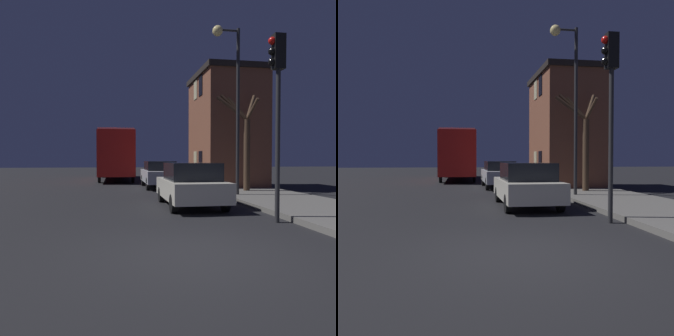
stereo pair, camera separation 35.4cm
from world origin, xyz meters
TOP-DOWN VIEW (x-y plane):
  - ground_plane at (0.00, 0.00)m, footprint 120.00×120.00m
  - brick_building at (5.02, 12.75)m, footprint 3.56×5.12m
  - streetlamp at (3.38, 7.56)m, footprint 1.19×0.44m
  - traffic_light at (2.75, 2.34)m, footprint 0.43×0.24m
  - bare_tree at (4.72, 9.21)m, footprint 2.22×1.54m
  - bus at (-1.28, 21.04)m, footprint 2.54×10.34m
  - car_near_lane at (1.20, 5.51)m, footprint 1.85×4.04m
  - car_mid_lane at (1.14, 13.14)m, footprint 1.77×4.73m

SIDE VIEW (x-z plane):
  - ground_plane at x=0.00m, z-range 0.00..0.00m
  - car_near_lane at x=1.20m, z-range 0.02..1.55m
  - car_mid_lane at x=1.14m, z-range 0.05..1.59m
  - bus at x=-1.28m, z-range 0.35..4.08m
  - bare_tree at x=4.72m, z-range 0.28..4.97m
  - brick_building at x=5.02m, z-range 0.18..6.66m
  - traffic_light at x=2.75m, z-range 1.03..5.92m
  - streetlamp at x=3.38m, z-range 1.46..8.49m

